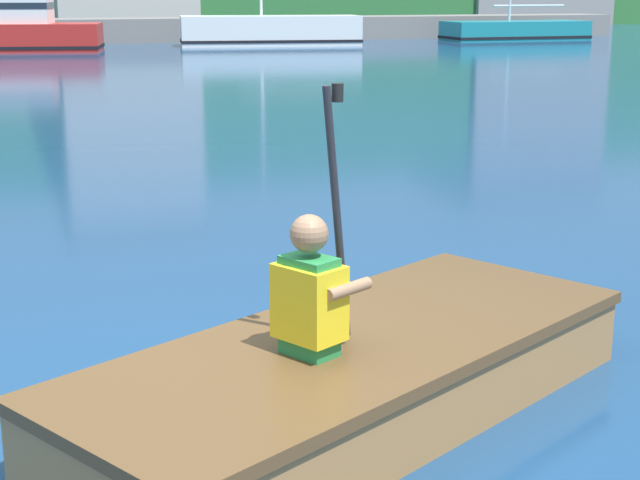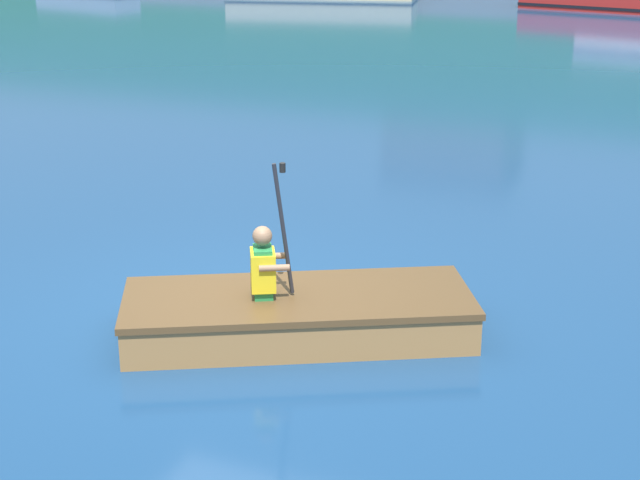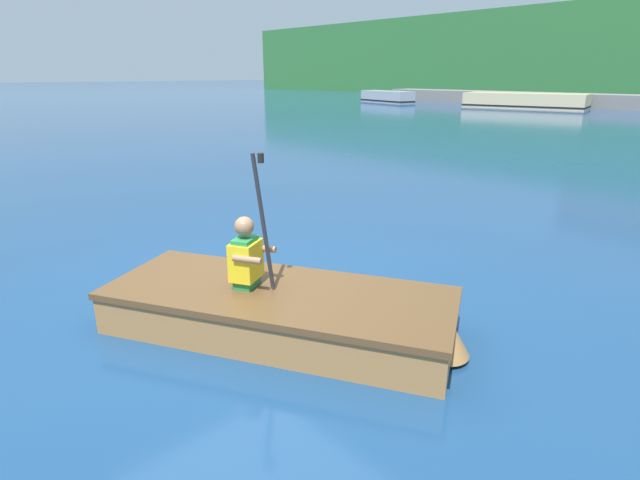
{
  "view_description": "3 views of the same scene",
  "coord_description": "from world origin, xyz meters",
  "px_view_note": "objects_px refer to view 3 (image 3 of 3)",
  "views": [
    {
      "loc": [
        -0.73,
        -4.25,
        1.97
      ],
      "look_at": [
        0.79,
        0.32,
        0.74
      ],
      "focal_mm": 55.0,
      "sensor_mm": 36.0,
      "label": 1
    },
    {
      "loc": [
        4.04,
        -7.44,
        3.62
      ],
      "look_at": [
        0.79,
        0.32,
        0.74
      ],
      "focal_mm": 55.0,
      "sensor_mm": 36.0,
      "label": 2
    },
    {
      "loc": [
        3.96,
        -2.64,
        2.19
      ],
      "look_at": [
        0.79,
        0.32,
        0.74
      ],
      "focal_mm": 28.0,
      "sensor_mm": 36.0,
      "label": 3
    }
  ],
  "objects_px": {
    "rowboat_foreground": "(284,308)",
    "person_paddler": "(247,256)",
    "moored_boat_dock_center_far": "(525,101)",
    "moored_boat_dock_west_end": "(387,97)"
  },
  "relations": [
    {
      "from": "rowboat_foreground",
      "to": "person_paddler",
      "type": "xyz_separation_m",
      "value": [
        -0.3,
        -0.16,
        0.46
      ]
    },
    {
      "from": "moored_boat_dock_center_far",
      "to": "rowboat_foreground",
      "type": "xyz_separation_m",
      "value": [
        12.78,
        -31.19,
        -0.23
      ]
    },
    {
      "from": "moored_boat_dock_west_end",
      "to": "person_paddler",
      "type": "distance_m",
      "value": 37.81
    },
    {
      "from": "rowboat_foreground",
      "to": "person_paddler",
      "type": "bearing_deg",
      "value": -151.55
    },
    {
      "from": "moored_boat_dock_west_end",
      "to": "rowboat_foreground",
      "type": "bearing_deg",
      "value": -51.69
    },
    {
      "from": "moored_boat_dock_center_far",
      "to": "person_paddler",
      "type": "height_order",
      "value": "person_paddler"
    },
    {
      "from": "moored_boat_dock_west_end",
      "to": "person_paddler",
      "type": "height_order",
      "value": "person_paddler"
    },
    {
      "from": "rowboat_foreground",
      "to": "person_paddler",
      "type": "height_order",
      "value": "person_paddler"
    },
    {
      "from": "moored_boat_dock_center_far",
      "to": "person_paddler",
      "type": "xyz_separation_m",
      "value": [
        12.48,
        -31.35,
        0.23
      ]
    },
    {
      "from": "rowboat_foreground",
      "to": "person_paddler",
      "type": "distance_m",
      "value": 0.57
    }
  ]
}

